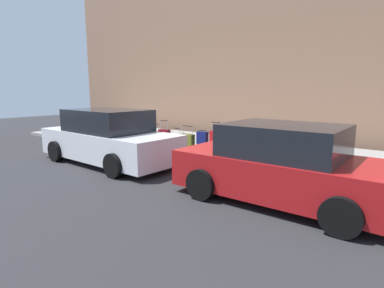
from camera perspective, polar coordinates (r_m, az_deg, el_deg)
ground_plane at (r=10.05m, az=-5.06°, el=-2.76°), size 40.00×40.00×0.00m
sidewalk_curb at (r=11.96m, az=3.03°, el=-0.35°), size 18.00×5.00×0.14m
building_facade_sidewalk_side at (r=16.23m, az=13.22°, el=23.48°), size 24.00×3.00×12.14m
suitcase_olive_0 at (r=8.53m, az=19.43°, el=-2.50°), size 0.45×0.27×0.67m
suitcase_silver_1 at (r=8.75m, az=15.80°, el=-2.11°), size 0.51×0.23×0.90m
suitcase_maroon_2 at (r=8.99m, az=12.67°, el=-1.56°), size 0.37×0.26×0.83m
suitcase_black_3 at (r=9.28m, az=9.85°, el=-1.39°), size 0.48×0.24×0.75m
suitcase_teal_4 at (r=9.42m, az=6.51°, el=-0.57°), size 0.42×0.23×0.77m
suitcase_red_5 at (r=9.79m, az=4.39°, el=0.10°), size 0.38×0.20×1.08m
suitcase_navy_6 at (r=10.04m, az=1.93°, el=0.20°), size 0.37×0.19×0.79m
suitcase_olive_7 at (r=10.29m, az=-0.82°, el=0.14°), size 0.49×0.23×0.91m
suitcase_silver_8 at (r=10.70m, az=-2.96°, el=0.29°), size 0.41×0.19×0.78m
suitcase_maroon_9 at (r=10.99m, az=-5.12°, el=0.91°), size 0.39×0.29×1.02m
suitcase_black_10 at (r=11.40m, az=-6.74°, el=0.83°), size 0.42×0.19×0.86m
fire_hydrant at (r=11.84m, az=-9.37°, el=1.91°), size 0.39×0.21×0.83m
bollard_post at (r=12.26m, az=-12.09°, el=1.91°), size 0.12×0.12×0.79m
parked_car_red_0 at (r=6.35m, az=16.38°, el=-3.87°), size 4.24×2.11×1.55m
parked_car_white_1 at (r=9.66m, az=-15.20°, el=1.03°), size 4.80×2.17×1.63m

